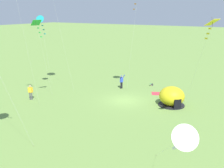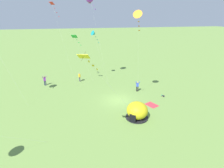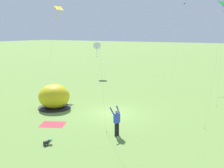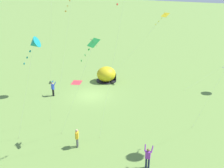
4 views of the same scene
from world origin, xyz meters
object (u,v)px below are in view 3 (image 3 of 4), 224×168
(kite_green, at_px, (224,8))
(kite_yellow, at_px, (58,11))
(popup_tent, at_px, (54,97))
(kite_white, at_px, (97,48))
(toddler_crawling, at_px, (48,142))
(person_near_tent, at_px, (117,121))

(kite_green, bearing_deg, kite_yellow, -178.14)
(popup_tent, bearing_deg, kite_green, 28.23)
(popup_tent, height_order, kite_white, kite_white)
(kite_green, bearing_deg, kite_white, 153.78)
(toddler_crawling, relative_size, kite_green, 0.06)
(toddler_crawling, bearing_deg, kite_yellow, 127.04)
(kite_green, bearing_deg, toddler_crawling, -120.87)
(toddler_crawling, relative_size, kite_yellow, 0.06)
(kite_green, xyz_separation_m, kite_white, (-17.64, 8.69, -4.11))
(kite_green, height_order, kite_yellow, kite_yellow)
(popup_tent, height_order, kite_yellow, kite_yellow)
(popup_tent, relative_size, kite_yellow, 0.30)
(kite_green, xyz_separation_m, kite_yellow, (-16.70, -0.54, 0.35))
(person_near_tent, bearing_deg, kite_green, 63.67)
(popup_tent, xyz_separation_m, kite_green, (12.35, 6.63, 7.40))
(person_near_tent, bearing_deg, kite_yellow, 143.41)
(kite_yellow, bearing_deg, toddler_crawling, -52.96)
(popup_tent, height_order, kite_green, kite_green)
(person_near_tent, relative_size, kite_yellow, 0.20)
(popup_tent, xyz_separation_m, kite_yellow, (-4.35, 6.09, 7.75))
(kite_green, height_order, kite_white, kite_green)
(person_near_tent, relative_size, kite_white, 0.32)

